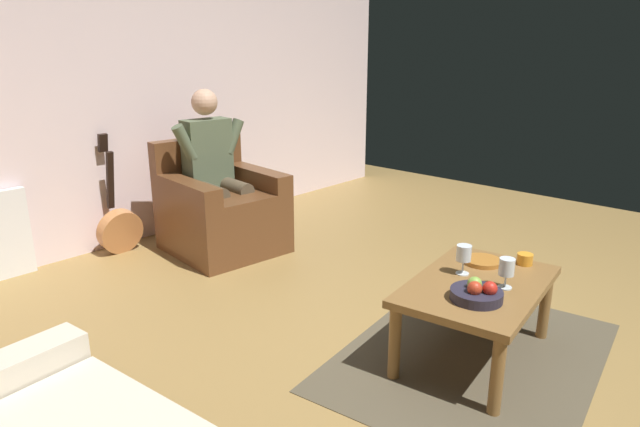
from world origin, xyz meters
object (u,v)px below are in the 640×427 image
Objects in this scene: guitar at (119,227)px; wine_glass_near at (464,255)px; decorative_dish at (483,261)px; candle_jar at (525,259)px; fruit_bowl at (477,293)px; coffee_table at (477,293)px; armchair at (220,211)px; person_seated at (215,166)px; wine_glass_far at (507,269)px.

guitar reaches higher than wine_glass_near.
wine_glass_near is 0.79× the size of decorative_dish.
wine_glass_near reaches higher than candle_jar.
fruit_bowl is 0.49m from decorative_dish.
candle_jar is at bearing 151.87° from wine_glass_near.
fruit_bowl reaches higher than decorative_dish.
wine_glass_near reaches higher than fruit_bowl.
wine_glass_near reaches higher than coffee_table.
wine_glass_near is 0.41m from candle_jar.
wine_glass_near reaches higher than decorative_dish.
armchair is 0.96× the size of guitar.
wine_glass_near is (0.09, 2.22, -0.14)m from person_seated.
wine_glass_far is at bearing 86.01° from wine_glass_near.
wine_glass_near is at bearing -93.99° from wine_glass_far.
candle_jar is (-0.37, -0.06, -0.07)m from wine_glass_far.
guitar reaches higher than decorative_dish.
guitar is 2.82m from decorative_dish.
person_seated is at bearing -92.54° from wine_glass_far.
candle_jar is at bearing 169.43° from coffee_table.
guitar is at bearing -73.54° from candle_jar.
decorative_dish is (-0.21, 0.01, -0.10)m from wine_glass_near.
candle_jar is (-0.35, 0.19, -0.08)m from wine_glass_near.
fruit_bowl is (0.22, -0.04, -0.07)m from wine_glass_far.
person_seated is 1.26× the size of coffee_table.
fruit_bowl is (-0.26, 2.92, 0.25)m from guitar.
wine_glass_near is at bearing -28.13° from candle_jar.
wine_glass_far is 0.23m from fruit_bowl.
coffee_table is 0.24m from fruit_bowl.
wine_glass_far is at bearing 93.86° from armchair.
guitar reaches higher than candle_jar.
decorative_dish is (-0.72, 2.72, 0.23)m from guitar.
person_seated is 2.25m from decorative_dish.
person_seated reaches higher than fruit_bowl.
armchair reaches higher than candle_jar.
fruit_bowl is at bearing 1.52° from candle_jar.
wine_glass_far is 0.34m from decorative_dish.
armchair is at bearing -92.46° from wine_glass_far.
person_seated is 2.23m from wine_glass_near.
person_seated is 6.17× the size of decorative_dish.
candle_jar reaches higher than decorative_dish.
coffee_table is 0.21m from wine_glass_far.
wine_glass_far is 0.38m from candle_jar.
armchair is 5.77× the size of wine_glass_far.
candle_jar is at bearing 102.77° from armchair.
wine_glass_near is 1.02× the size of wine_glass_far.
guitar is 5.85× the size of wine_glass_near.
person_seated is (-0.00, -0.05, 0.36)m from armchair.
decorative_dish is at bearing 104.75° from guitar.
guitar is at bearing -75.25° from decorative_dish.
person_seated is at bearing -92.37° from wine_glass_near.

